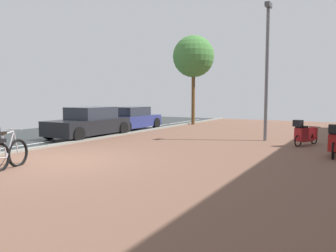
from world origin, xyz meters
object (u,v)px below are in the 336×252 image
bicycle_foreground (6,153)px  parked_car_near (89,123)px  scooter_mid (303,134)px  street_tree (193,57)px  scooter_near (334,142)px  parked_car_far (130,119)px  lamp_post (267,65)px

bicycle_foreground → parked_car_near: size_ratio=0.35×
scooter_mid → street_tree: street_tree is taller
scooter_near → parked_car_far: (-10.39, 3.81, 0.13)m
scooter_near → street_tree: bearing=135.0°
bicycle_foreground → street_tree: (-1.67, 14.94, 4.04)m
bicycle_foreground → street_tree: size_ratio=0.25×
bicycle_foreground → lamp_post: bearing=63.2°
bicycle_foreground → lamp_post: size_ratio=0.25×
bicycle_foreground → parked_car_near: parked_car_near is taller
scooter_near → bicycle_foreground: bearing=-140.3°
parked_car_near → street_tree: (1.26, 8.64, 3.80)m
parked_car_near → street_tree: street_tree is taller
parked_car_near → bicycle_foreground: bearing=-65.1°
lamp_post → street_tree: street_tree is taller
parked_car_far → lamp_post: 8.10m
bicycle_foreground → scooter_near: 9.42m
scooter_near → parked_car_near: 10.18m
parked_car_near → street_tree: size_ratio=0.70×
scooter_near → scooter_mid: scooter_near is taller
scooter_near → parked_car_far: bearing=159.9°
parked_car_near → lamp_post: (7.41, 2.59, 2.51)m
parked_car_far → street_tree: bearing=73.9°
bicycle_foreground → parked_car_far: 10.32m
parked_car_far → lamp_post: bearing=-7.0°
parked_car_far → street_tree: 6.56m
scooter_mid → lamp_post: size_ratio=0.27×
bicycle_foreground → parked_car_far: size_ratio=0.36×
parked_car_near → parked_car_far: 3.53m
parked_car_near → parked_car_far: size_ratio=1.04×
scooter_near → scooter_mid: (-1.16, 2.08, -0.02)m
parked_car_far → lamp_post: (7.63, -0.93, 2.55)m
scooter_mid → lamp_post: 3.24m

